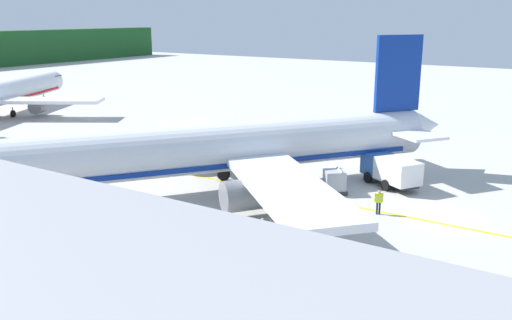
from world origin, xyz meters
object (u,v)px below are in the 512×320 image
Objects in this scene: crew_marshaller at (379,200)px; crew_loader_right at (83,215)px; cargo_container_mid at (335,182)px; crew_loader_left at (262,229)px; service_truck_fuel at (193,239)px; cargo_container_near at (229,271)px; airliner_foreground at (222,149)px; service_truck_baggage at (390,169)px.

crew_marshaller reaches higher than crew_loader_right.
cargo_container_mid is 1.38× the size of crew_marshaller.
crew_loader_left is (-8.79, 4.01, -0.07)m from crew_marshaller.
service_truck_fuel is 3.69× the size of crew_loader_left.
cargo_container_mid is (17.26, 2.33, -0.08)m from cargo_container_near.
service_truck_fuel reaches higher than cargo_container_near.
airliner_foreground is 20.33× the size of crew_marshaller.
service_truck_baggage is (19.64, -4.42, 0.21)m from service_truck_fuel.
crew_loader_right is (-20.16, 13.17, -0.40)m from service_truck_baggage.
cargo_container_mid is at bearing -5.40° from service_truck_fuel.
crew_marshaller is at bearing -9.07° from cargo_container_near.
crew_marshaller is at bearing -48.22° from crew_loader_right.
service_truck_fuel is at bearing 167.31° from service_truck_baggage.
airliner_foreground is 12.69m from crew_marshaller.
airliner_foreground reaches higher than crew_loader_left.
airliner_foreground is at bearing 97.14° from crew_marshaller.
cargo_container_mid reaches higher than crew_marshaller.
cargo_container_mid is at bearing -32.55° from crew_loader_right.
cargo_container_near is at bearing -172.32° from cargo_container_mid.
service_truck_fuel is 20.14m from service_truck_baggage.
service_truck_fuel is 2.50× the size of cargo_container_mid.
crew_marshaller is 9.66m from crew_loader_left.
service_truck_baggage is (8.43, -10.69, -1.98)m from airliner_foreground.
cargo_container_near is 1.00× the size of cargo_container_mid.
crew_loader_right is at bearing 168.04° from airliner_foreground.
service_truck_baggage is 3.45× the size of crew_loader_left.
cargo_container_mid is at bearing 7.68° from cargo_container_near.
cargo_container_near is 14.72m from crew_marshaller.
crew_loader_left is at bearing 155.50° from crew_marshaller.
service_truck_baggage reaches higher than cargo_container_near.
crew_loader_right is at bearing 131.78° from crew_marshaller.
cargo_container_mid is at bearing -61.06° from airliner_foreground.
crew_marshaller is 1.03× the size of crew_loader_right.
cargo_container_near is at bearing -95.74° from crew_loader_right.
cargo_container_near is 1.42× the size of crew_loader_right.
service_truck_fuel is at bearing -150.80° from airliner_foreground.
cargo_container_mid is (-4.16, 2.96, -0.50)m from service_truck_baggage.
crew_loader_left is at bearing 171.59° from service_truck_baggage.
crew_loader_left is (3.98, -2.11, -0.22)m from service_truck_fuel.
cargo_container_mid reaches higher than crew_loader_right.
cargo_container_near is 5.99m from crew_loader_left.
crew_loader_left is (-11.51, -0.64, 0.06)m from cargo_container_mid.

